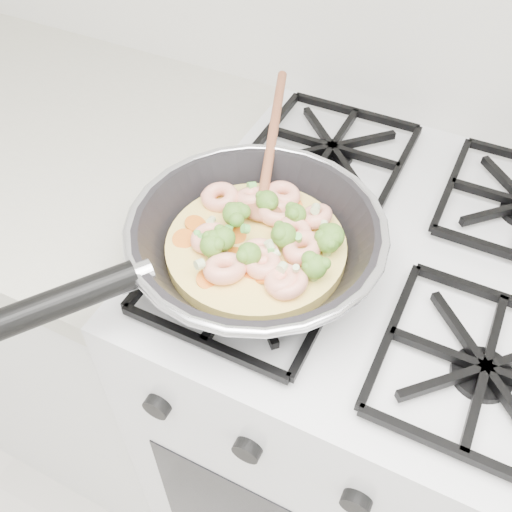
% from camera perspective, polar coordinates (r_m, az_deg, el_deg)
% --- Properties ---
extents(stove, '(0.60, 0.60, 0.92)m').
position_cam_1_polar(stove, '(1.17, 9.57, -14.12)').
color(stove, silver).
rests_on(stove, ground).
extents(counter_left, '(1.00, 0.60, 0.90)m').
position_cam_1_polar(counter_left, '(1.46, -21.18, -1.10)').
color(counter_left, silver).
rests_on(counter_left, ground).
extents(skillet, '(0.38, 0.59, 0.09)m').
position_cam_1_polar(skillet, '(0.72, -0.24, 1.53)').
color(skillet, black).
rests_on(skillet, stove).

